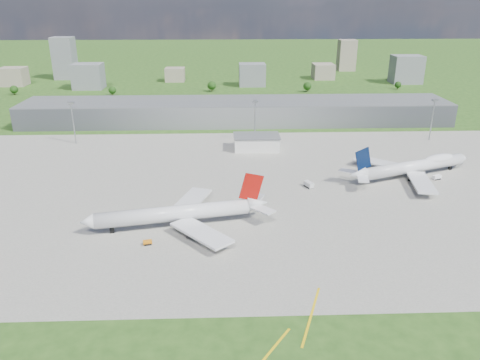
{
  "coord_description": "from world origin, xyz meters",
  "views": [
    {
      "loc": [
        -9.13,
        -163.5,
        84.49
      ],
      "look_at": [
        -2.29,
        27.8,
        9.0
      ],
      "focal_mm": 35.0,
      "sensor_mm": 36.0,
      "label": 1
    }
  ],
  "objects_px": {
    "airliner_red_twin": "(181,214)",
    "van_white_far": "(437,177)",
    "van_white_near": "(309,185)",
    "tug_yellow": "(148,243)",
    "airliner_blue_quad": "(414,166)"
  },
  "relations": [
    {
      "from": "airliner_red_twin",
      "to": "van_white_far",
      "type": "distance_m",
      "value": 130.37
    },
    {
      "from": "airliner_red_twin",
      "to": "van_white_near",
      "type": "height_order",
      "value": "airliner_red_twin"
    },
    {
      "from": "tug_yellow",
      "to": "airliner_blue_quad",
      "type": "bearing_deg",
      "value": 12.95
    },
    {
      "from": "airliner_blue_quad",
      "to": "tug_yellow",
      "type": "height_order",
      "value": "airliner_blue_quad"
    },
    {
      "from": "airliner_blue_quad",
      "to": "airliner_red_twin",
      "type": "bearing_deg",
      "value": -176.66
    },
    {
      "from": "airliner_blue_quad",
      "to": "van_white_near",
      "type": "height_order",
      "value": "airliner_blue_quad"
    },
    {
      "from": "tug_yellow",
      "to": "van_white_far",
      "type": "relative_size",
      "value": 0.76
    },
    {
      "from": "tug_yellow",
      "to": "van_white_near",
      "type": "relative_size",
      "value": 0.6
    },
    {
      "from": "van_white_near",
      "to": "airliner_blue_quad",
      "type": "bearing_deg",
      "value": -101.39
    },
    {
      "from": "airliner_blue_quad",
      "to": "van_white_near",
      "type": "distance_m",
      "value": 56.5
    },
    {
      "from": "van_white_far",
      "to": "airliner_blue_quad",
      "type": "bearing_deg",
      "value": 135.23
    },
    {
      "from": "airliner_blue_quad",
      "to": "van_white_far",
      "type": "relative_size",
      "value": 15.06
    },
    {
      "from": "airliner_red_twin",
      "to": "tug_yellow",
      "type": "height_order",
      "value": "airliner_red_twin"
    },
    {
      "from": "airliner_red_twin",
      "to": "van_white_far",
      "type": "height_order",
      "value": "airliner_red_twin"
    },
    {
      "from": "airliner_red_twin",
      "to": "airliner_blue_quad",
      "type": "relative_size",
      "value": 1.03
    }
  ]
}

